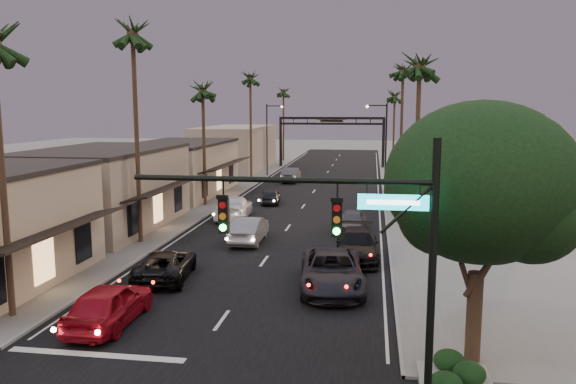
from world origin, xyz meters
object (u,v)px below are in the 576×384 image
(traffic_signal, at_px, (362,236))
(curbside_black, at_px, (357,245))
(curbside_near, at_px, (332,271))
(palm_lb, at_px, (132,27))
(palm_ra, at_px, (420,59))
(palm_rb, at_px, (403,67))
(oncoming_silver, at_px, (249,229))
(palm_rc, at_px, (395,93))
(palm_ld, at_px, (250,75))
(palm_lc, at_px, (203,85))
(palm_far, at_px, (283,89))
(corner_tree, at_px, (483,189))
(streetlight_right, at_px, (383,141))
(streetlight_left, at_px, (269,134))
(oncoming_red, at_px, (109,304))
(arch, at_px, (332,129))
(oncoming_pickup, at_px, (165,265))

(traffic_signal, relative_size, curbside_black, 1.45)
(curbside_near, bearing_deg, palm_lb, 144.12)
(palm_ra, bearing_deg, curbside_black, -132.11)
(curbside_near, xyz_separation_m, curbside_black, (1.03, 5.50, -0.04))
(palm_rb, relative_size, oncoming_silver, 2.79)
(palm_lb, height_order, palm_rc, palm_lb)
(palm_ld, relative_size, palm_rb, 1.00)
(palm_lc, distance_m, curbside_near, 26.60)
(palm_far, xyz_separation_m, curbside_near, (12.43, -63.30, -10.56))
(corner_tree, xyz_separation_m, palm_lc, (-18.08, 28.55, 4.49))
(traffic_signal, xyz_separation_m, curbside_black, (-0.52, 16.20, -4.23))
(streetlight_right, distance_m, streetlight_left, 18.99)
(streetlight_right, distance_m, curbside_black, 25.26)
(palm_ld, relative_size, palm_far, 1.08)
(palm_rb, bearing_deg, oncoming_red, -110.16)
(curbside_near, bearing_deg, palm_lc, 114.82)
(arch, relative_size, oncoming_red, 3.01)
(streetlight_right, height_order, curbside_black, streetlight_right)
(arch, height_order, curbside_black, arch)
(palm_lb, bearing_deg, palm_ld, 90.00)
(oncoming_pickup, bearing_deg, palm_lb, -66.00)
(streetlight_left, bearing_deg, traffic_signal, -76.86)
(streetlight_left, relative_size, oncoming_pickup, 1.69)
(arch, height_order, palm_lb, palm_lb)
(palm_lb, height_order, palm_ld, palm_lb)
(palm_rc, bearing_deg, palm_lb, -112.27)
(palm_lb, bearing_deg, oncoming_silver, 11.29)
(streetlight_right, relative_size, curbside_black, 1.54)
(palm_ra, height_order, curbside_black, palm_ra)
(arch, bearing_deg, curbside_near, -85.73)
(streetlight_right, relative_size, palm_lb, 0.59)
(palm_rc, bearing_deg, corner_tree, -89.11)
(traffic_signal, distance_m, streetlight_right, 41.02)
(traffic_signal, xyz_separation_m, palm_rc, (2.91, 60.00, 5.39))
(palm_ra, xyz_separation_m, palm_far, (-16.90, 54.00, 0.00))
(oncoming_silver, bearing_deg, palm_ra, -177.84)
(traffic_signal, xyz_separation_m, streetlight_left, (-12.61, 54.00, 0.25))
(palm_lc, height_order, palm_far, palm_far)
(streetlight_right, relative_size, palm_far, 0.68)
(palm_ra, bearing_deg, oncoming_red, -130.47)
(palm_rb, bearing_deg, corner_tree, -88.63)
(palm_ld, distance_m, palm_rc, 19.51)
(palm_lb, xyz_separation_m, palm_far, (0.30, 56.00, -1.94))
(palm_ra, bearing_deg, curbside_near, -115.65)
(palm_rc, xyz_separation_m, oncoming_silver, (-10.43, -40.65, -9.63))
(oncoming_pickup, bearing_deg, traffic_signal, 124.40)
(palm_ld, bearing_deg, streetlight_right, -32.79)
(palm_lb, height_order, curbside_black, palm_lb)
(palm_rb, bearing_deg, palm_rc, 90.00)
(palm_lc, relative_size, palm_rb, 0.86)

